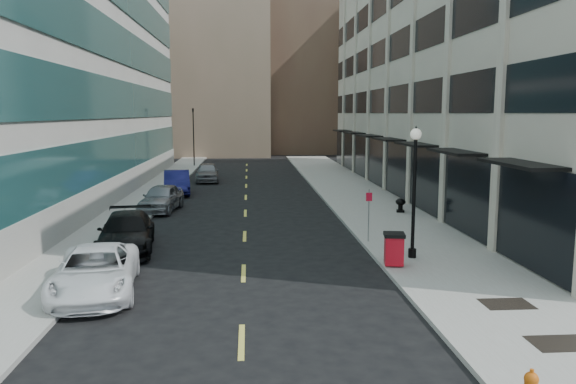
{
  "coord_description": "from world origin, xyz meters",
  "views": [
    {
      "loc": [
        0.22,
        -11.26,
        5.6
      ],
      "look_at": [
        1.78,
        10.99,
        2.46
      ],
      "focal_mm": 35.0,
      "sensor_mm": 36.0,
      "label": 1
    }
  ],
  "objects": [
    {
      "name": "skyline_stone",
      "position": [
        18.0,
        66.0,
        10.0
      ],
      "size": [
        10.0,
        14.0,
        20.0
      ],
      "primitive_type": "cube",
      "color": "beige",
      "rests_on": "ground"
    },
    {
      "name": "ground",
      "position": [
        0.0,
        0.0,
        0.0
      ],
      "size": [
        160.0,
        160.0,
        0.0
      ],
      "primitive_type": "plane",
      "color": "black",
      "rests_on": "ground"
    },
    {
      "name": "sign_post",
      "position": [
        5.3,
        11.95,
        1.62
      ],
      "size": [
        0.27,
        0.07,
        2.26
      ],
      "rotation": [
        0.0,
        0.0,
        0.12
      ],
      "color": "slate",
      "rests_on": "sidewalk_right"
    },
    {
      "name": "traffic_signal",
      "position": [
        -5.5,
        48.0,
        5.72
      ],
      "size": [
        0.66,
        0.66,
        6.98
      ],
      "color": "black",
      "rests_on": "ground"
    },
    {
      "name": "car_white_van",
      "position": [
        -4.56,
        6.0,
        0.73
      ],
      "size": [
        3.11,
        5.53,
        1.46
      ],
      "primitive_type": "imported",
      "rotation": [
        0.0,
        0.0,
        0.14
      ],
      "color": "white",
      "rests_on": "ground"
    },
    {
      "name": "sidewalk_right",
      "position": [
        7.5,
        20.0,
        0.07
      ],
      "size": [
        5.0,
        80.0,
        0.15
      ],
      "primitive_type": "cube",
      "color": "gray",
      "rests_on": "ground"
    },
    {
      "name": "road_centerline",
      "position": [
        0.0,
        17.0,
        0.01
      ],
      "size": [
        0.15,
        68.2,
        0.01
      ],
      "color": "#D8CC4C",
      "rests_on": "ground"
    },
    {
      "name": "grate_far",
      "position": [
        7.6,
        3.8,
        0.15
      ],
      "size": [
        1.4,
        1.0,
        0.01
      ],
      "primitive_type": "cube",
      "color": "black",
      "rests_on": "sidewalk_right"
    },
    {
      "name": "lamppost",
      "position": [
        6.4,
        9.17,
        3.09
      ],
      "size": [
        0.42,
        0.42,
        5.0
      ],
      "color": "black",
      "rests_on": "sidewalk_right"
    },
    {
      "name": "car_black_pickup",
      "position": [
        -4.8,
        11.6,
        0.76
      ],
      "size": [
        2.79,
        5.49,
        1.53
      ],
      "primitive_type": "imported",
      "rotation": [
        0.0,
        0.0,
        0.13
      ],
      "color": "black",
      "rests_on": "ground"
    },
    {
      "name": "skyline_brown",
      "position": [
        8.0,
        72.0,
        17.0
      ],
      "size": [
        12.0,
        16.0,
        34.0
      ],
      "primitive_type": "cube",
      "color": "brown",
      "rests_on": "ground"
    },
    {
      "name": "sidewalk_left",
      "position": [
        -6.5,
        20.0,
        0.07
      ],
      "size": [
        3.0,
        80.0,
        0.15
      ],
      "primitive_type": "cube",
      "color": "gray",
      "rests_on": "ground"
    },
    {
      "name": "skyline_tan_far",
      "position": [
        -14.0,
        78.0,
        11.0
      ],
      "size": [
        12.0,
        14.0,
        22.0
      ],
      "primitive_type": "cube",
      "color": "#8B705B",
      "rests_on": "ground"
    },
    {
      "name": "car_blue_sedan",
      "position": [
        -4.8,
        28.0,
        0.82
      ],
      "size": [
        2.37,
        5.14,
        1.63
      ],
      "primitive_type": "imported",
      "rotation": [
        0.0,
        0.0,
        0.13
      ],
      "color": "#161756",
      "rests_on": "ground"
    },
    {
      "name": "urn_planter",
      "position": [
        8.6,
        18.91,
        0.62
      ],
      "size": [
        0.55,
        0.55,
        0.77
      ],
      "rotation": [
        0.0,
        0.0,
        -0.2
      ],
      "color": "black",
      "rests_on": "sidewalk_right"
    },
    {
      "name": "grate_mid",
      "position": [
        7.6,
        1.0,
        0.15
      ],
      "size": [
        1.4,
        1.0,
        0.01
      ],
      "primitive_type": "cube",
      "color": "black",
      "rests_on": "sidewalk_right"
    },
    {
      "name": "skyline_tan_near",
      "position": [
        -4.0,
        68.0,
        14.0
      ],
      "size": [
        14.0,
        18.0,
        28.0
      ],
      "primitive_type": "cube",
      "color": "#8B705B",
      "rests_on": "ground"
    },
    {
      "name": "car_grey_sedan",
      "position": [
        -3.2,
        35.0,
        0.78
      ],
      "size": [
        2.11,
        4.66,
        1.55
      ],
      "primitive_type": "imported",
      "rotation": [
        0.0,
        0.0,
        0.06
      ],
      "color": "gray",
      "rests_on": "ground"
    },
    {
      "name": "building_right",
      "position": [
        16.94,
        26.99,
        8.99
      ],
      "size": [
        15.3,
        46.5,
        18.25
      ],
      "color": "beige",
      "rests_on": "ground"
    },
    {
      "name": "trash_bin",
      "position": [
        5.4,
        8.09,
        0.79
      ],
      "size": [
        0.84,
        0.88,
        1.2
      ],
      "rotation": [
        0.0,
        0.0,
        -0.15
      ],
      "color": "#B90C1A",
      "rests_on": "sidewalk_right"
    },
    {
      "name": "car_silver_sedan",
      "position": [
        -4.8,
        21.0,
        0.77
      ],
      "size": [
        2.39,
        4.74,
        1.55
      ],
      "primitive_type": "imported",
      "rotation": [
        0.0,
        0.0,
        -0.13
      ],
      "color": "gray",
      "rests_on": "ground"
    }
  ]
}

